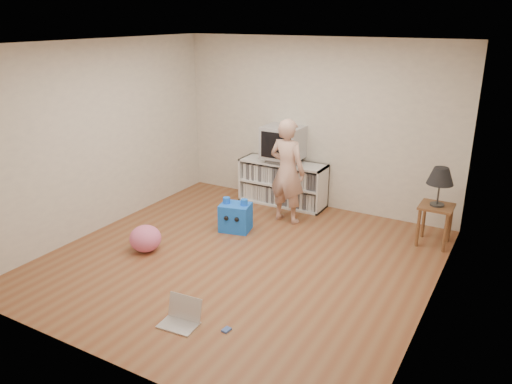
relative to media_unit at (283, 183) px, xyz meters
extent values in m
plane|color=brown|center=(0.44, -2.04, -0.35)|extent=(4.50, 4.50, 0.00)
cube|color=silver|center=(0.44, 0.21, 0.95)|extent=(4.50, 0.02, 2.60)
cube|color=silver|center=(0.44, -4.29, 0.95)|extent=(4.50, 0.02, 2.60)
cube|color=silver|center=(-1.81, -2.04, 0.95)|extent=(0.02, 4.50, 2.60)
cube|color=silver|center=(2.69, -2.04, 0.95)|extent=(0.02, 4.50, 2.60)
cube|color=white|center=(0.44, -2.04, 2.25)|extent=(4.50, 4.50, 0.01)
cube|color=white|center=(0.00, 0.19, 0.00)|extent=(1.40, 0.03, 0.70)
cube|color=white|center=(-0.69, -0.02, 0.00)|extent=(0.03, 0.45, 0.70)
cube|color=white|center=(0.68, -0.02, 0.00)|extent=(0.03, 0.45, 0.70)
cube|color=white|center=(0.00, -0.02, -0.33)|extent=(1.40, 0.45, 0.03)
cube|color=white|center=(0.00, -0.02, 0.00)|extent=(1.34, 0.45, 0.03)
cube|color=white|center=(0.00, -0.02, 0.33)|extent=(1.40, 0.45, 0.03)
cube|color=silver|center=(0.00, -0.02, 0.00)|extent=(1.26, 0.36, 0.64)
cube|color=gray|center=(0.00, -0.02, 0.39)|extent=(0.45, 0.35, 0.07)
cube|color=#ACACB2|center=(0.00, -0.02, 0.67)|extent=(0.60, 0.52, 0.50)
cube|color=black|center=(0.00, -0.28, 0.67)|extent=(0.50, 0.01, 0.40)
cylinder|color=brown|center=(2.26, -0.56, -0.09)|extent=(0.04, 0.04, 0.52)
cylinder|color=brown|center=(2.60, -0.56, -0.09)|extent=(0.04, 0.04, 0.52)
cylinder|color=brown|center=(2.26, -0.22, -0.09)|extent=(0.04, 0.04, 0.52)
cylinder|color=brown|center=(2.60, -0.22, -0.09)|extent=(0.04, 0.04, 0.52)
cube|color=brown|center=(2.43, -0.39, 0.19)|extent=(0.42, 0.42, 0.03)
cylinder|color=#333333|center=(2.43, -0.39, 0.21)|extent=(0.18, 0.18, 0.02)
cylinder|color=#333333|center=(2.43, -0.39, 0.39)|extent=(0.02, 0.02, 0.32)
imported|color=#CE9F8C|center=(0.37, -0.63, 0.42)|extent=(0.60, 0.43, 1.54)
cube|color=silver|center=(0.64, -3.55, -0.34)|extent=(0.39, 0.29, 0.02)
cube|color=silver|center=(0.63, -3.42, -0.22)|extent=(0.38, 0.11, 0.24)
cube|color=black|center=(0.63, -3.42, -0.22)|extent=(0.33, 0.08, 0.20)
cube|color=#4362B3|center=(1.09, -3.38, -0.34)|extent=(0.08, 0.10, 0.02)
cube|color=blue|center=(-0.10, -1.30, -0.15)|extent=(0.48, 0.41, 0.39)
cylinder|color=blue|center=(-0.23, -1.33, 0.09)|extent=(0.10, 0.10, 0.09)
cylinder|color=blue|center=(0.03, -1.27, 0.09)|extent=(0.10, 0.10, 0.09)
sphere|color=black|center=(-0.14, -1.48, -0.11)|extent=(0.07, 0.07, 0.07)
sphere|color=black|center=(0.01, -1.44, -0.11)|extent=(0.07, 0.07, 0.07)
ellipsoid|color=#DC6191|center=(-0.76, -2.43, -0.18)|extent=(0.52, 0.52, 0.34)
camera|label=1|loc=(3.37, -6.81, 2.54)|focal=35.00mm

